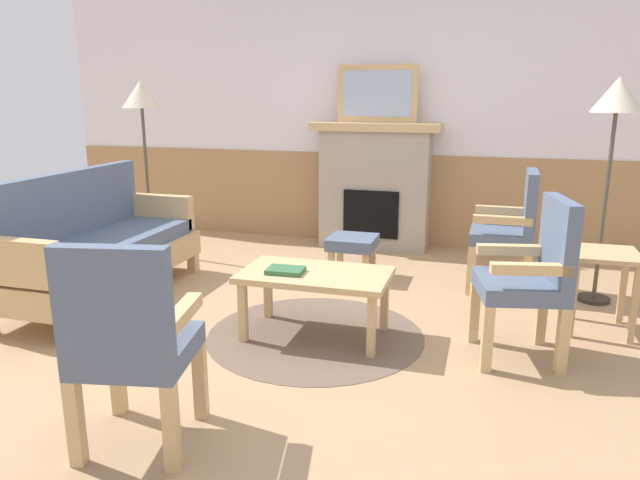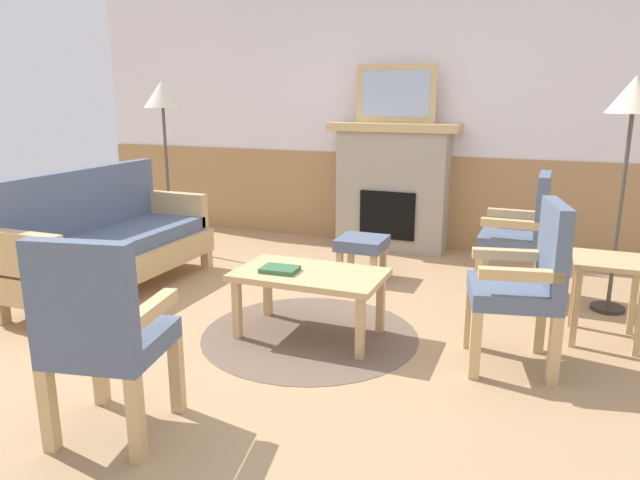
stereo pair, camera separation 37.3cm
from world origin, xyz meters
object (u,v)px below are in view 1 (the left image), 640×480
fireplace (375,185)px  book_on_table (285,270)px  footstool (353,245)px  floor_lamp_by_chairs (616,109)px  armchair_near_fireplace (511,225)px  armchair_by_window_left (533,272)px  armchair_front_left (130,338)px  couch (98,249)px  side_table (602,268)px  framed_picture (377,94)px  floor_lamp_by_couch (142,106)px  coffee_table (315,280)px

fireplace → book_on_table: bearing=-92.2°
footstool → floor_lamp_by_chairs: 2.26m
book_on_table → armchair_near_fireplace: bearing=44.8°
book_on_table → armchair_near_fireplace: (1.41, 1.40, 0.08)m
footstool → book_on_table: bearing=-94.9°
armchair_by_window_left → footstool: bearing=137.5°
armchair_front_left → floor_lamp_by_chairs: floor_lamp_by_chairs is taller
armchair_by_window_left → floor_lamp_by_chairs: 1.60m
armchair_near_fireplace → floor_lamp_by_chairs: bearing=-7.7°
couch → armchair_near_fireplace: (3.06, 1.09, 0.14)m
armchair_by_window_left → floor_lamp_by_chairs: floor_lamp_by_chairs is taller
fireplace → side_table: bearing=-43.2°
framed_picture → book_on_table: size_ratio=3.43×
book_on_table → footstool: 1.40m
footstool → side_table: bearing=-20.4°
footstool → floor_lamp_by_couch: bearing=175.1°
couch → footstool: bearing=31.4°
couch → side_table: bearing=6.1°
coffee_table → armchair_near_fireplace: bearing=47.2°
footstool → armchair_by_window_left: armchair_by_window_left is taller
footstool → armchair_front_left: (-0.34, -2.76, 0.25)m
book_on_table → armchair_near_fireplace: armchair_near_fireplace is taller
footstool → floor_lamp_by_couch: size_ratio=0.24×
side_table → armchair_near_fireplace: bearing=128.7°
framed_picture → floor_lamp_by_chairs: size_ratio=0.48×
armchair_near_fireplace → armchair_front_left: (-1.63, -2.78, 0.00)m
coffee_table → book_on_table: 0.21m
couch → coffee_table: (1.83, -0.24, -0.01)m
fireplace → couch: fireplace is taller
armchair_by_window_left → side_table: 0.75m
footstool → floor_lamp_by_chairs: size_ratio=0.24×
couch → floor_lamp_by_couch: (-0.34, 1.26, 1.05)m
framed_picture → coffee_table: 2.67m
side_table → armchair_by_window_left: bearing=-129.3°
framed_picture → floor_lamp_by_couch: 2.27m
footstool → floor_lamp_by_chairs: (1.94, -0.07, 1.17)m
fireplace → book_on_table: 2.48m
book_on_table → footstool: (0.12, 1.39, -0.17)m
book_on_table → floor_lamp_by_chairs: 2.64m
couch → floor_lamp_by_couch: size_ratio=1.07×
framed_picture → footstool: 1.67m
coffee_table → couch: bearing=172.6°
armchair_by_window_left → floor_lamp_by_couch: (-3.49, 1.45, 0.91)m
framed_picture → footstool: size_ratio=2.00×
coffee_table → floor_lamp_by_couch: floor_lamp_by_couch is taller
couch → floor_lamp_by_couch: floor_lamp_by_couch is taller
framed_picture → floor_lamp_by_chairs: 2.28m
floor_lamp_by_couch → floor_lamp_by_chairs: size_ratio=1.00×
armchair_by_window_left → side_table: bearing=50.7°
armchair_front_left → book_on_table: bearing=80.9°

